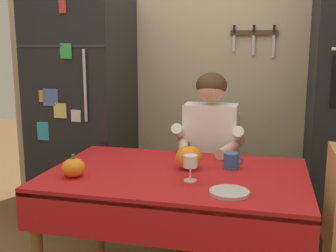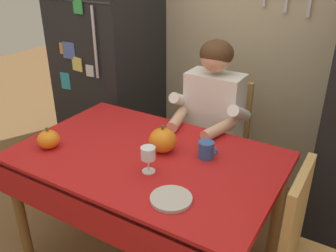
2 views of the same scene
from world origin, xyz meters
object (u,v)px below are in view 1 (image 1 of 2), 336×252
object	(u,v)px
seated_person	(209,148)
wine_glass	(190,163)
dining_table	(176,188)
coffee_mug	(231,161)
pumpkin_large	(74,168)
pumpkin_medium	(189,157)
chair_behind_person	(212,172)
refrigerator	(84,113)
serving_tray	(229,192)

from	to	relation	value
seated_person	wine_glass	xyz separation A→B (m)	(0.01, -0.72, 0.10)
dining_table	coffee_mug	world-z (taller)	coffee_mug
coffee_mug	pumpkin_large	world-z (taller)	pumpkin_large
seated_person	pumpkin_medium	bearing A→B (deg)	-94.56
chair_behind_person	coffee_mug	world-z (taller)	chair_behind_person
refrigerator	pumpkin_medium	distance (m)	1.28
refrigerator	chair_behind_person	size ratio (longest dim) A/B	1.94
dining_table	pumpkin_medium	world-z (taller)	pumpkin_medium
dining_table	pumpkin_large	xyz separation A→B (m)	(-0.51, -0.19, 0.13)
pumpkin_large	seated_person	bearing A→B (deg)	53.07
coffee_mug	pumpkin_medium	xyz separation A→B (m)	(-0.23, -0.06, 0.02)
coffee_mug	serving_tray	world-z (taller)	coffee_mug
dining_table	serving_tray	bearing A→B (deg)	-38.80
seated_person	coffee_mug	world-z (taller)	seated_person
chair_behind_person	seated_person	size ratio (longest dim) A/B	0.75
refrigerator	pumpkin_medium	world-z (taller)	refrigerator
chair_behind_person	pumpkin_medium	world-z (taller)	chair_behind_person
refrigerator	coffee_mug	world-z (taller)	refrigerator
dining_table	chair_behind_person	distance (m)	0.81
seated_person	pumpkin_large	distance (m)	1.00
refrigerator	chair_behind_person	xyz separation A→B (m)	(1.04, -0.09, -0.39)
coffee_mug	pumpkin_large	xyz separation A→B (m)	(-0.79, -0.35, 0.01)
dining_table	wine_glass	bearing A→B (deg)	-47.92
refrigerator	chair_behind_person	world-z (taller)	refrigerator
dining_table	seated_person	size ratio (longest dim) A/B	1.12
seated_person	serving_tray	bearing A→B (deg)	-75.53
seated_person	pumpkin_large	world-z (taller)	seated_person
coffee_mug	wine_glass	xyz separation A→B (m)	(-0.18, -0.27, 0.05)
chair_behind_person	serving_tray	bearing A→B (deg)	-78.06
coffee_mug	seated_person	bearing A→B (deg)	113.23
wine_glass	pumpkin_large	size ratio (longest dim) A/B	1.11
dining_table	chair_behind_person	size ratio (longest dim) A/B	1.51
refrigerator	pumpkin_large	bearing A→B (deg)	-67.55
dining_table	serving_tray	world-z (taller)	serving_tray
chair_behind_person	seated_person	distance (m)	0.29
chair_behind_person	serving_tray	xyz separation A→B (m)	(0.22, -1.04, 0.24)
wine_glass	pumpkin_medium	size ratio (longest dim) A/B	0.89
seated_person	coffee_mug	distance (m)	0.49
pumpkin_large	wine_glass	bearing A→B (deg)	7.46
pumpkin_medium	serving_tray	bearing A→B (deg)	-53.31
dining_table	pumpkin_medium	bearing A→B (deg)	61.89
seated_person	serving_tray	xyz separation A→B (m)	(0.22, -0.86, 0.01)
pumpkin_large	pumpkin_medium	world-z (taller)	pumpkin_medium
refrigerator	seated_person	distance (m)	1.09
dining_table	seated_person	xyz separation A→B (m)	(0.09, 0.60, 0.08)
seated_person	wine_glass	world-z (taller)	seated_person
refrigerator	coffee_mug	bearing A→B (deg)	-30.40
dining_table	wine_glass	distance (m)	0.24
dining_table	pumpkin_medium	size ratio (longest dim) A/B	9.08
coffee_mug	pumpkin_medium	bearing A→B (deg)	-165.26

